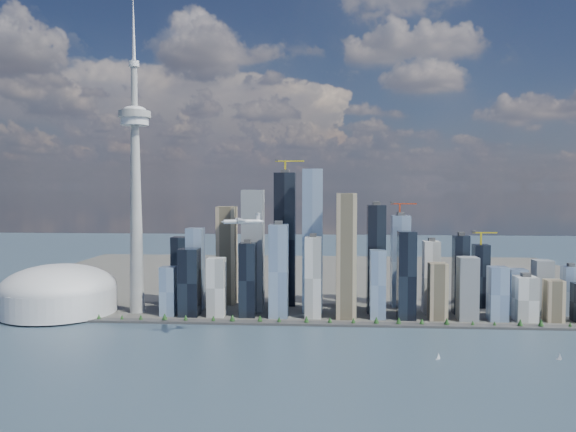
# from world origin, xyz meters

# --- Properties ---
(ground) EXTENTS (4000.00, 4000.00, 0.00)m
(ground) POSITION_xyz_m (0.00, 0.00, 0.00)
(ground) COLOR #2F4452
(ground) RESTS_ON ground
(seawall) EXTENTS (1100.00, 22.00, 4.00)m
(seawall) POSITION_xyz_m (0.00, 250.00, 2.00)
(seawall) COLOR #383838
(seawall) RESTS_ON ground
(land) EXTENTS (1400.00, 900.00, 3.00)m
(land) POSITION_xyz_m (0.00, 700.00, 1.50)
(land) COLOR #4C4C47
(land) RESTS_ON ground
(shoreline_trees) EXTENTS (960.53, 7.20, 8.80)m
(shoreline_trees) POSITION_xyz_m (0.00, 250.00, 8.78)
(shoreline_trees) COLOR #3F2D1E
(shoreline_trees) RESTS_ON seawall
(skyscraper_cluster) EXTENTS (736.00, 142.00, 277.25)m
(skyscraper_cluster) POSITION_xyz_m (59.61, 336.81, 86.45)
(skyscraper_cluster) COLOR black
(skyscraper_cluster) RESTS_ON land
(needle_tower) EXTENTS (56.00, 56.00, 550.50)m
(needle_tower) POSITION_xyz_m (-300.00, 310.00, 235.84)
(needle_tower) COLOR gray
(needle_tower) RESTS_ON land
(dome_stadium) EXTENTS (200.00, 200.00, 86.00)m
(dome_stadium) POSITION_xyz_m (-440.00, 300.00, 39.44)
(dome_stadium) COLOR silver
(dome_stadium) RESTS_ON land
(airplane) EXTENTS (59.52, 53.20, 14.87)m
(airplane) POSITION_xyz_m (-80.53, 116.62, 179.69)
(airplane) COLOR silver
(airplane) RESTS_ON ground
(sailboat_west) EXTENTS (6.53, 3.33, 9.11)m
(sailboat_west) POSITION_xyz_m (186.01, 76.82, 2.92)
(sailboat_west) COLOR silver
(sailboat_west) RESTS_ON ground
(sailboat_east) EXTENTS (7.08, 4.18, 10.06)m
(sailboat_east) POSITION_xyz_m (344.51, 84.54, 3.23)
(sailboat_east) COLOR silver
(sailboat_east) RESTS_ON ground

